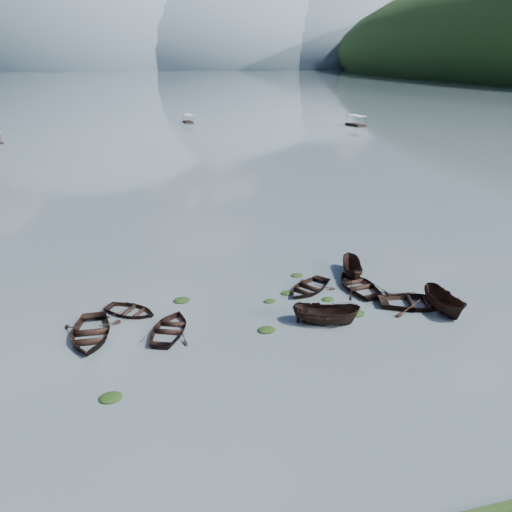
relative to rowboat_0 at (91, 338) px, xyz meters
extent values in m
plane|color=#49565B|center=(12.21, -6.12, 0.00)|extent=(2400.00, 2400.00, 0.00)
ellipsoid|color=#475666|center=(-47.79, 893.88, 0.00)|extent=(520.00, 520.00, 340.00)
ellipsoid|color=#475666|center=(152.21, 893.88, 0.00)|extent=(520.00, 520.00, 260.00)
ellipsoid|color=#475666|center=(332.21, 893.88, 0.00)|extent=(520.00, 520.00, 220.00)
imported|color=black|center=(0.00, 0.00, 0.00)|extent=(3.89, 5.28, 1.06)
imported|color=black|center=(4.90, -0.55, 0.00)|extent=(4.60, 5.29, 0.91)
imported|color=black|center=(14.85, -2.08, 0.00)|extent=(4.65, 3.15, 1.68)
imported|color=black|center=(19.29, 2.38, 0.00)|extent=(3.88, 5.07, 0.98)
imported|color=black|center=(21.91, -1.31, 0.00)|extent=(5.90, 4.94, 1.05)
imported|color=black|center=(23.40, -2.41, 0.00)|extent=(1.74, 4.30, 1.64)
imported|color=black|center=(2.51, 2.61, 0.00)|extent=(4.69, 4.47, 0.79)
imported|color=black|center=(15.50, 2.96, 0.00)|extent=(5.34, 5.11, 0.90)
imported|color=black|center=(19.83, 4.79, 0.00)|extent=(2.47, 4.10, 1.49)
ellipsoid|color=black|center=(1.29, -6.51, 0.00)|extent=(1.20, 0.98, 0.26)
ellipsoid|color=black|center=(12.20, 1.93, 0.00)|extent=(0.87, 0.70, 0.19)
ellipsoid|color=black|center=(10.89, -1.93, 0.00)|extent=(1.16, 0.93, 0.25)
ellipsoid|color=black|center=(16.33, 1.17, 0.00)|extent=(0.89, 0.75, 0.20)
ellipsoid|color=black|center=(17.36, -1.35, 0.00)|extent=(1.25, 0.99, 0.26)
ellipsoid|color=black|center=(6.11, 3.62, 0.00)|extent=(1.19, 0.96, 0.25)
ellipsoid|color=black|center=(13.79, 2.89, 0.00)|extent=(0.91, 0.76, 0.19)
ellipsoid|color=black|center=(15.56, 5.76, 0.00)|extent=(1.00, 0.80, 0.22)
camera|label=1|loc=(3.23, -28.72, 16.29)|focal=35.00mm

